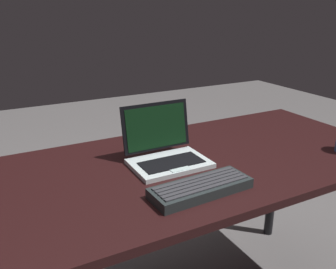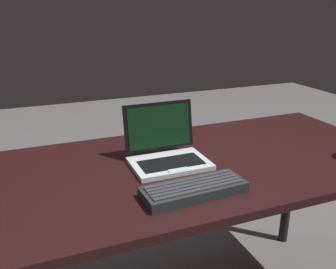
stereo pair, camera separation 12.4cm
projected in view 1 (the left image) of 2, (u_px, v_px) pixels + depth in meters
The scene contains 3 objects.
desk at pixel (169, 184), 1.31m from camera, with size 1.80×0.74×0.75m.
laptop_front at pixel (166, 152), 1.29m from camera, with size 0.27×0.22×0.20m.
external_keyboard at pixel (201, 188), 1.09m from camera, with size 0.32×0.13×0.04m.
Camera 1 is at (-0.55, -1.03, 1.29)m, focal length 38.46 mm.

